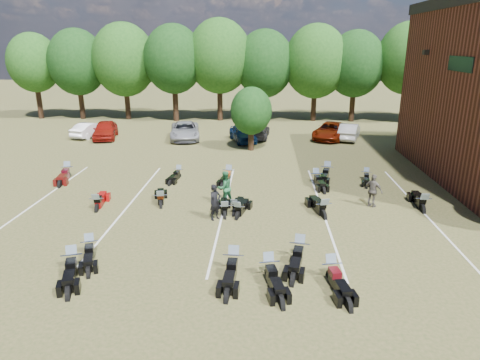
# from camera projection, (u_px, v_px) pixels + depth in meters

# --- Properties ---
(ground) EXTENTS (160.00, 160.00, 0.00)m
(ground) POSITION_uv_depth(u_px,v_px,m) (285.00, 234.00, 18.93)
(ground) COLOR brown
(ground) RESTS_ON ground
(car_0) EXTENTS (2.74, 4.84, 1.55)m
(car_0) POSITION_uv_depth(u_px,v_px,m) (105.00, 130.00, 37.65)
(car_0) COLOR maroon
(car_0) RESTS_ON ground
(car_1) EXTENTS (2.46, 4.19, 1.30)m
(car_1) POSITION_uv_depth(u_px,v_px,m) (90.00, 130.00, 38.36)
(car_1) COLOR white
(car_1) RESTS_ON ground
(car_2) EXTENTS (3.31, 5.66, 1.48)m
(car_2) POSITION_uv_depth(u_px,v_px,m) (185.00, 131.00, 37.43)
(car_2) COLOR gray
(car_2) RESTS_ON ground
(car_3) EXTENTS (2.21, 4.68, 1.32)m
(car_3) POSITION_uv_depth(u_px,v_px,m) (258.00, 131.00, 37.82)
(car_3) COLOR black
(car_3) RESTS_ON ground
(car_4) EXTENTS (2.88, 4.50, 1.43)m
(car_4) POSITION_uv_depth(u_px,v_px,m) (243.00, 133.00, 36.46)
(car_4) COLOR #0B2450
(car_4) RESTS_ON ground
(car_5) EXTENTS (2.71, 4.55, 1.42)m
(car_5) POSITION_uv_depth(u_px,v_px,m) (349.00, 131.00, 37.28)
(car_5) COLOR #ADACA8
(car_5) RESTS_ON ground
(car_6) EXTENTS (4.08, 5.66, 1.43)m
(car_6) POSITION_uv_depth(u_px,v_px,m) (331.00, 131.00, 37.51)
(car_6) COLOR #631605
(car_6) RESTS_ON ground
(car_7) EXTENTS (3.95, 5.95, 1.60)m
(car_7) POSITION_uv_depth(u_px,v_px,m) (454.00, 132.00, 36.67)
(car_7) COLOR #36373B
(car_7) RESTS_ON ground
(person_black) EXTENTS (0.74, 0.75, 1.75)m
(person_black) POSITION_uv_depth(u_px,v_px,m) (215.00, 202.00, 20.27)
(person_black) COLOR black
(person_black) RESTS_ON ground
(person_green) EXTENTS (1.10, 1.05, 1.78)m
(person_green) POSITION_uv_depth(u_px,v_px,m) (225.00, 188.00, 22.26)
(person_green) COLOR #256338
(person_green) RESTS_ON ground
(person_grey) EXTENTS (1.06, 0.98, 1.74)m
(person_grey) POSITION_uv_depth(u_px,v_px,m) (373.00, 191.00, 21.84)
(person_grey) COLOR #5E5851
(person_grey) RESTS_ON ground
(motorcycle_0) EXTENTS (1.40, 2.33, 1.24)m
(motorcycle_0) POSITION_uv_depth(u_px,v_px,m) (91.00, 255.00, 17.06)
(motorcycle_0) COLOR black
(motorcycle_0) RESTS_ON ground
(motorcycle_1) EXTENTS (1.51, 2.56, 1.36)m
(motorcycle_1) POSITION_uv_depth(u_px,v_px,m) (73.00, 271.00, 15.89)
(motorcycle_1) COLOR black
(motorcycle_1) RESTS_ON ground
(motorcycle_2) EXTENTS (0.92, 2.52, 1.39)m
(motorcycle_2) POSITION_uv_depth(u_px,v_px,m) (233.00, 271.00, 15.85)
(motorcycle_2) COLOR black
(motorcycle_2) RESTS_ON ground
(motorcycle_3) EXTENTS (1.27, 2.51, 1.34)m
(motorcycle_3) POSITION_uv_depth(u_px,v_px,m) (269.00, 278.00, 15.41)
(motorcycle_3) COLOR black
(motorcycle_3) RESTS_ON ground
(motorcycle_4) EXTENTS (1.26, 2.60, 1.39)m
(motorcycle_4) POSITION_uv_depth(u_px,v_px,m) (299.00, 259.00, 16.75)
(motorcycle_4) COLOR black
(motorcycle_4) RESTS_ON ground
(motorcycle_5) EXTENTS (1.16, 2.48, 1.33)m
(motorcycle_5) POSITION_uv_depth(u_px,v_px,m) (331.00, 280.00, 15.29)
(motorcycle_5) COLOR black
(motorcycle_5) RESTS_ON ground
(motorcycle_7) EXTENTS (1.04, 2.39, 1.29)m
(motorcycle_7) POSITION_uv_depth(u_px,v_px,m) (97.00, 210.00, 21.62)
(motorcycle_7) COLOR maroon
(motorcycle_7) RESTS_ON ground
(motorcycle_8) EXTENTS (1.22, 2.38, 1.27)m
(motorcycle_8) POSITION_uv_depth(u_px,v_px,m) (161.00, 207.00, 22.12)
(motorcycle_8) COLOR black
(motorcycle_8) RESTS_ON ground
(motorcycle_9) EXTENTS (1.01, 2.16, 1.16)m
(motorcycle_9) POSITION_uv_depth(u_px,v_px,m) (235.00, 214.00, 21.10)
(motorcycle_9) COLOR black
(motorcycle_9) RESTS_ON ground
(motorcycle_10) EXTENTS (1.19, 2.32, 1.24)m
(motorcycle_10) POSITION_uv_depth(u_px,v_px,m) (238.00, 218.00, 20.69)
(motorcycle_10) COLOR black
(motorcycle_10) RESTS_ON ground
(motorcycle_11) EXTENTS (0.94, 2.25, 1.22)m
(motorcycle_11) POSITION_uv_depth(u_px,v_px,m) (225.00, 217.00, 20.78)
(motorcycle_11) COLOR black
(motorcycle_11) RESTS_ON ground
(motorcycle_12) EXTENTS (1.32, 2.63, 1.41)m
(motorcycle_12) POSITION_uv_depth(u_px,v_px,m) (323.00, 217.00, 20.76)
(motorcycle_12) COLOR black
(motorcycle_12) RESTS_ON ground
(motorcycle_13) EXTENTS (0.97, 2.54, 1.39)m
(motorcycle_13) POSITION_uv_depth(u_px,v_px,m) (422.00, 211.00, 21.48)
(motorcycle_13) COLOR black
(motorcycle_13) RESTS_ON ground
(motorcycle_14) EXTENTS (1.23, 2.62, 1.40)m
(motorcycle_14) POSITION_uv_depth(u_px,v_px,m) (68.00, 177.00, 26.92)
(motorcycle_14) COLOR #490B0A
(motorcycle_14) RESTS_ON ground
(motorcycle_16) EXTENTS (0.96, 2.10, 1.13)m
(motorcycle_16) POSITION_uv_depth(u_px,v_px,m) (179.00, 178.00, 26.85)
(motorcycle_16) COLOR black
(motorcycle_16) RESTS_ON ground
(motorcycle_17) EXTENTS (1.06, 2.39, 1.29)m
(motorcycle_17) POSITION_uv_depth(u_px,v_px,m) (229.00, 180.00, 26.46)
(motorcycle_17) COLOR black
(motorcycle_17) RESTS_ON ground
(motorcycle_18) EXTENTS (1.44, 2.64, 1.40)m
(motorcycle_18) POSITION_uv_depth(u_px,v_px,m) (327.00, 177.00, 26.95)
(motorcycle_18) COLOR black
(motorcycle_18) RESTS_ON ground
(motorcycle_19) EXTENTS (1.00, 2.08, 1.11)m
(motorcycle_19) POSITION_uv_depth(u_px,v_px,m) (366.00, 180.00, 26.34)
(motorcycle_19) COLOR black
(motorcycle_19) RESTS_ON ground
(motorcycle_20) EXTENTS (1.06, 2.39, 1.29)m
(motorcycle_20) POSITION_uv_depth(u_px,v_px,m) (316.00, 184.00, 25.74)
(motorcycle_20) COLOR black
(motorcycle_20) RESTS_ON ground
(tree_line) EXTENTS (56.00, 6.00, 9.79)m
(tree_line) POSITION_uv_depth(u_px,v_px,m) (265.00, 61.00, 44.62)
(tree_line) COLOR black
(tree_line) RESTS_ON ground
(young_tree_midfield) EXTENTS (3.20, 3.20, 4.70)m
(young_tree_midfield) POSITION_uv_depth(u_px,v_px,m) (251.00, 111.00, 32.83)
(young_tree_midfield) COLOR black
(young_tree_midfield) RESTS_ON ground
(parking_lines) EXTENTS (20.10, 14.00, 0.01)m
(parking_lines) POSITION_uv_depth(u_px,v_px,m) (224.00, 208.00, 21.94)
(parking_lines) COLOR silver
(parking_lines) RESTS_ON ground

